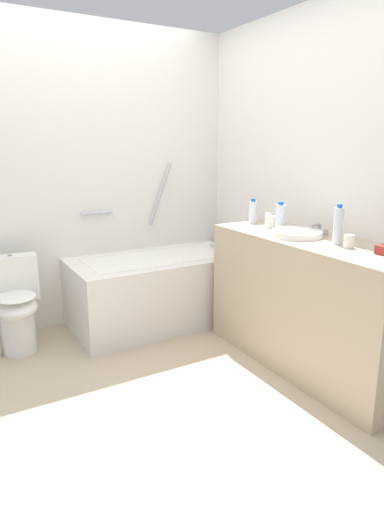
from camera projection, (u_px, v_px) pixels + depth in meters
name	position (u px, v px, depth m)	size (l,w,h in m)	color
ground_plane	(127.00, 389.00, 2.76)	(3.93, 3.93, 0.00)	#C1AD8E
wall_back_tiled	(60.00, 179.00, 3.54)	(3.33, 0.10, 2.43)	white
wall_right_mirror	(317.00, 182.00, 3.20)	(0.10, 2.88, 2.43)	white
bathtub	(159.00, 287.00, 3.73)	(1.44, 0.73, 1.32)	silver
toilet	(16.00, 305.00, 3.21)	(0.37, 0.49, 0.70)	white
vanity_counter	(309.00, 303.00, 2.97)	(0.54, 1.52, 0.89)	tan
sink_basin	(297.00, 233.00, 2.92)	(0.33, 0.33, 0.04)	white
sink_faucet	(319.00, 229.00, 3.02)	(0.10, 0.15, 0.07)	#9F9FA4
water_bottle_0	(338.00, 226.00, 2.68)	(0.06, 0.06, 0.24)	silver
water_bottle_1	(280.00, 217.00, 3.14)	(0.07, 0.07, 0.20)	silver
water_bottle_2	(253.00, 212.00, 3.41)	(0.06, 0.06, 0.19)	silver
drinking_glass_0	(349.00, 241.00, 2.60)	(0.06, 0.06, 0.08)	white
drinking_glass_1	(269.00, 219.00, 3.31)	(0.06, 0.06, 0.09)	white
drinking_glass_3	(270.00, 222.00, 3.22)	(0.07, 0.07, 0.09)	white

